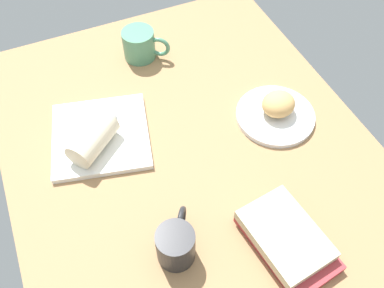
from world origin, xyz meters
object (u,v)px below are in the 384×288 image
(coffee_mug, at_px, (176,244))
(second_mug, at_px, (140,44))
(round_plate, at_px, (275,116))
(square_plate, at_px, (101,136))
(sauce_cup, at_px, (105,115))
(book_stack, at_px, (286,239))
(scone_pastry, at_px, (278,104))
(breakfast_wrap, at_px, (93,139))

(coffee_mug, bearing_deg, second_mug, -12.71)
(round_plate, bearing_deg, coffee_mug, 122.36)
(round_plate, distance_m, second_mug, 0.45)
(round_plate, height_order, square_plate, square_plate)
(sauce_cup, distance_m, book_stack, 0.55)
(sauce_cup, bearing_deg, second_mug, -39.76)
(book_stack, bearing_deg, scone_pastry, -27.64)
(sauce_cup, distance_m, second_mug, 0.27)
(round_plate, distance_m, coffee_mug, 0.46)
(book_stack, bearing_deg, round_plate, -27.19)
(sauce_cup, relative_size, breakfast_wrap, 0.42)
(square_plate, relative_size, second_mug, 1.88)
(round_plate, height_order, scone_pastry, scone_pastry)
(square_plate, relative_size, coffee_mug, 2.06)
(second_mug, bearing_deg, coffee_mug, 167.29)
(sauce_cup, relative_size, second_mug, 0.43)
(scone_pastry, height_order, coffee_mug, coffee_mug)
(coffee_mug, xyz_separation_m, second_mug, (0.62, -0.14, -0.00))
(round_plate, xyz_separation_m, book_stack, (-0.32, 0.16, 0.02))
(square_plate, distance_m, second_mug, 0.32)
(scone_pastry, distance_m, breakfast_wrap, 0.48)
(square_plate, bearing_deg, scone_pastry, -104.27)
(scone_pastry, xyz_separation_m, coffee_mug, (-0.25, 0.39, 0.00))
(coffee_mug, distance_m, second_mug, 0.63)
(scone_pastry, bearing_deg, book_stack, 152.36)
(sauce_cup, bearing_deg, square_plate, 148.71)
(square_plate, height_order, second_mug, second_mug)
(book_stack, relative_size, coffee_mug, 1.98)
(book_stack, bearing_deg, sauce_cup, 27.57)
(book_stack, distance_m, coffee_mug, 0.23)
(sauce_cup, height_order, breakfast_wrap, breakfast_wrap)
(scone_pastry, height_order, square_plate, scone_pastry)
(scone_pastry, relative_size, coffee_mug, 0.76)
(second_mug, bearing_deg, book_stack, -173.21)
(breakfast_wrap, relative_size, book_stack, 0.57)
(square_plate, distance_m, sauce_cup, 0.06)
(scone_pastry, relative_size, second_mug, 0.69)
(breakfast_wrap, xyz_separation_m, book_stack, (-0.40, -0.30, -0.03))
(square_plate, bearing_deg, sauce_cup, -31.29)
(square_plate, distance_m, coffee_mug, 0.37)
(square_plate, height_order, coffee_mug, coffee_mug)
(round_plate, relative_size, scone_pastry, 2.35)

